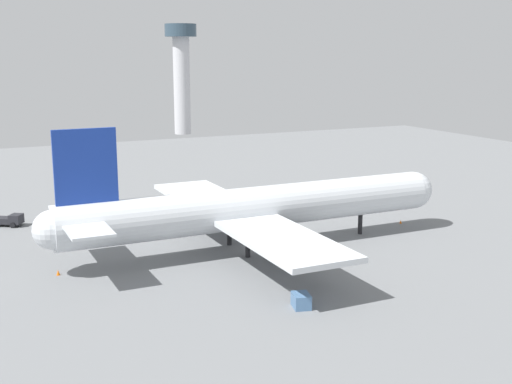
{
  "coord_description": "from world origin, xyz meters",
  "views": [
    {
      "loc": [
        -39.51,
        -82.97,
        28.06
      ],
      "look_at": [
        0.0,
        0.0,
        8.46
      ],
      "focal_mm": 45.74,
      "sensor_mm": 36.0,
      "label": 1
    }
  ],
  "objects_px": {
    "cargo_airplane": "(254,208)",
    "safety_cone_tail": "(58,273)",
    "cargo_container_fore": "(301,301)",
    "control_tower": "(181,69)",
    "pushback_tractor": "(8,220)",
    "safety_cone_nose": "(401,222)"
  },
  "relations": [
    {
      "from": "safety_cone_nose",
      "to": "control_tower",
      "type": "xyz_separation_m",
      "value": [
        8.19,
        134.51,
        22.54
      ]
    },
    {
      "from": "cargo_container_fore",
      "to": "control_tower",
      "type": "xyz_separation_m",
      "value": [
        41.56,
        159.71,
        22.02
      ]
    },
    {
      "from": "safety_cone_tail",
      "to": "cargo_container_fore",
      "type": "bearing_deg",
      "value": -45.07
    },
    {
      "from": "safety_cone_nose",
      "to": "pushback_tractor",
      "type": "bearing_deg",
      "value": 155.98
    },
    {
      "from": "cargo_airplane",
      "to": "safety_cone_tail",
      "type": "xyz_separation_m",
      "value": [
        -27.89,
        0.29,
        -5.74
      ]
    },
    {
      "from": "cargo_airplane",
      "to": "pushback_tractor",
      "type": "bearing_deg",
      "value": 137.13
    },
    {
      "from": "cargo_airplane",
      "to": "pushback_tractor",
      "type": "height_order",
      "value": "cargo_airplane"
    },
    {
      "from": "cargo_airplane",
      "to": "pushback_tractor",
      "type": "relative_size",
      "value": 11.45
    },
    {
      "from": "pushback_tractor",
      "to": "safety_cone_nose",
      "type": "relative_size",
      "value": 9.52
    },
    {
      "from": "control_tower",
      "to": "cargo_container_fore",
      "type": "bearing_deg",
      "value": -104.59
    },
    {
      "from": "cargo_airplane",
      "to": "cargo_container_fore",
      "type": "distance_m",
      "value": 23.87
    },
    {
      "from": "cargo_container_fore",
      "to": "safety_cone_nose",
      "type": "xyz_separation_m",
      "value": [
        33.38,
        25.2,
        -0.52
      ]
    },
    {
      "from": "cargo_container_fore",
      "to": "safety_cone_tail",
      "type": "xyz_separation_m",
      "value": [
        -22.98,
        23.04,
        -0.46
      ]
    },
    {
      "from": "cargo_container_fore",
      "to": "control_tower",
      "type": "height_order",
      "value": "control_tower"
    },
    {
      "from": "pushback_tractor",
      "to": "safety_cone_nose",
      "type": "height_order",
      "value": "pushback_tractor"
    },
    {
      "from": "cargo_airplane",
      "to": "cargo_container_fore",
      "type": "relative_size",
      "value": 22.05
    },
    {
      "from": "pushback_tractor",
      "to": "safety_cone_nose",
      "type": "xyz_separation_m",
      "value": [
        59.82,
        -26.66,
        -0.75
      ]
    },
    {
      "from": "pushback_tractor",
      "to": "safety_cone_tail",
      "type": "bearing_deg",
      "value": -83.14
    },
    {
      "from": "control_tower",
      "to": "cargo_airplane",
      "type": "bearing_deg",
      "value": -104.98
    },
    {
      "from": "cargo_airplane",
      "to": "safety_cone_tail",
      "type": "bearing_deg",
      "value": 179.41
    },
    {
      "from": "safety_cone_tail",
      "to": "control_tower",
      "type": "bearing_deg",
      "value": 64.72
    },
    {
      "from": "control_tower",
      "to": "pushback_tractor",
      "type": "bearing_deg",
      "value": -122.23
    }
  ]
}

